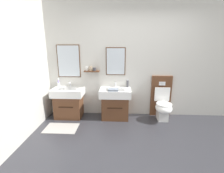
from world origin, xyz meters
name	(u,v)px	position (x,y,z in m)	size (l,w,h in m)	color
ground_plane	(146,159)	(0.00, 0.00, -0.05)	(5.80, 4.68, 0.10)	#2D2D33
wall_back	(138,60)	(-0.01, 1.68, 1.37)	(4.60, 0.27, 2.73)	beige
bath_mat	(61,128)	(-1.66, 0.81, 0.01)	(0.68, 0.44, 0.01)	#9E9993
vanity_sink_left	(69,102)	(-1.66, 1.41, 0.38)	(0.72, 0.50, 0.71)	#56331E
tap_on_left_sink	(70,84)	(-1.66, 1.59, 0.78)	(0.03, 0.13, 0.11)	silver
vanity_sink_right	(115,103)	(-0.54, 1.41, 0.38)	(0.72, 0.50, 0.71)	#56331E
tap_on_right_sink	(115,84)	(-0.54, 1.59, 0.78)	(0.03, 0.13, 0.11)	silver
toilet	(162,103)	(0.57, 1.42, 0.38)	(0.48, 0.63, 1.00)	#56331E
toothbrush_cup	(59,84)	(-1.94, 1.58, 0.77)	(0.07, 0.07, 0.21)	silver
soap_dispenser	(128,84)	(-0.25, 1.59, 0.80)	(0.06, 0.06, 0.20)	#4C4C51
folded_hand_towel	(113,90)	(-0.58, 1.26, 0.74)	(0.22, 0.16, 0.04)	gray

